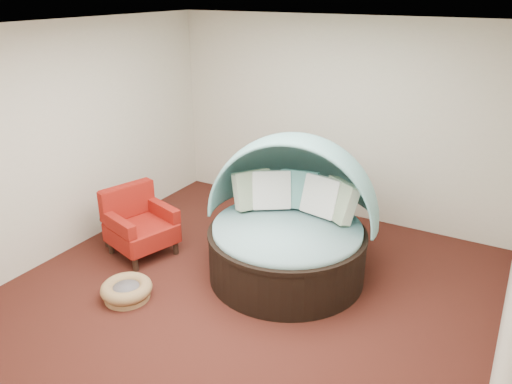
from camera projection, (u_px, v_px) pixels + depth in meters
The scene contains 9 objects.
floor at pixel (247, 292), 5.53m from camera, with size 5.00×5.00×0.00m, color #451B13.
wall_back at pixel (337, 120), 6.99m from camera, with size 5.00×5.00×0.00m, color beige.
wall_front at pixel (33, 302), 2.98m from camera, with size 5.00×5.00×0.00m, color beige.
wall_left at pixel (71, 139), 6.13m from camera, with size 5.00×5.00×0.00m, color beige.
ceiling at pixel (245, 28), 4.45m from camera, with size 5.00×5.00×0.00m, color white.
canopy_daybed at pixel (290, 213), 5.65m from camera, with size 2.17×2.12×1.65m.
pet_basket at pixel (127, 290), 5.39m from camera, with size 0.71×0.71×0.19m.
red_armchair at pixel (139, 224), 6.22m from camera, with size 0.91×0.91×0.85m.
side_table at pixel (124, 223), 6.52m from camera, with size 0.56×0.56×0.42m.
Camera 1 is at (2.39, -4.01, 3.16)m, focal length 35.00 mm.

